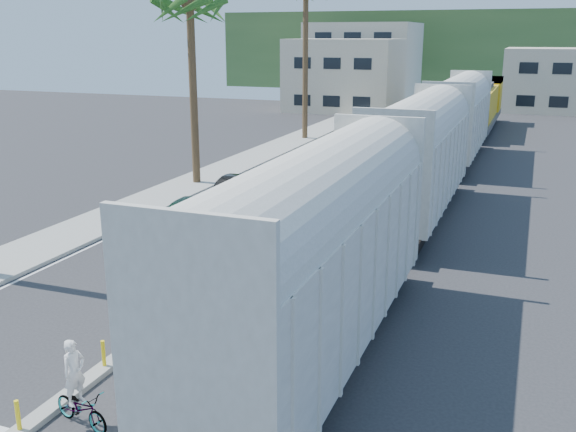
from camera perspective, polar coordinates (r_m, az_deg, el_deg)
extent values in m
plane|color=#28282B|center=(16.52, -20.24, -15.95)|extent=(140.00, 140.00, 0.00)
cube|color=gray|center=(40.61, -6.30, 3.84)|extent=(3.00, 90.00, 0.15)
cube|color=black|center=(39.56, 12.51, 3.17)|extent=(0.12, 100.00, 0.06)
cube|color=black|center=(39.38, 14.58, 2.98)|extent=(0.12, 100.00, 0.06)
cube|color=gray|center=(32.89, 2.94, 1.07)|extent=(0.45, 60.00, 0.15)
cylinder|color=yellow|center=(15.66, -22.88, -15.98)|extent=(0.10, 0.10, 0.70)
cylinder|color=yellow|center=(17.60, -16.09, -11.63)|extent=(0.10, 0.10, 0.70)
cylinder|color=yellow|center=(19.81, -10.87, -8.09)|extent=(0.10, 0.10, 0.70)
cylinder|color=yellow|center=(22.20, -6.81, -5.23)|extent=(0.10, 0.10, 0.70)
cylinder|color=yellow|center=(24.73, -3.59, -2.93)|extent=(0.10, 0.10, 0.70)
cylinder|color=yellow|center=(27.35, -0.98, -1.05)|extent=(0.10, 0.10, 0.70)
cylinder|color=yellow|center=(30.04, 1.17, 0.50)|extent=(0.10, 0.10, 0.70)
cylinder|color=yellow|center=(32.79, 2.95, 1.79)|extent=(0.10, 0.10, 0.70)
cylinder|color=yellow|center=(35.57, 4.46, 2.88)|extent=(0.10, 0.10, 0.70)
cylinder|color=yellow|center=(38.39, 5.76, 3.81)|extent=(0.10, 0.10, 0.70)
cylinder|color=yellow|center=(41.24, 6.88, 4.61)|extent=(0.10, 0.10, 0.70)
cylinder|color=yellow|center=(44.10, 7.85, 5.30)|extent=(0.10, 0.10, 0.70)
cylinder|color=yellow|center=(46.99, 8.71, 5.91)|extent=(0.10, 0.10, 0.70)
cylinder|color=yellow|center=(49.88, 9.47, 6.44)|extent=(0.10, 0.10, 0.70)
cylinder|color=yellow|center=(52.79, 10.14, 6.92)|extent=(0.10, 0.10, 0.70)
cube|color=silver|center=(39.88, -4.12, 3.57)|extent=(0.12, 90.00, 0.01)
cube|color=silver|center=(36.98, 9.06, 2.44)|extent=(0.12, 90.00, 0.01)
cube|color=#B7B5A7|center=(16.40, 2.54, -4.65)|extent=(3.00, 12.88, 3.40)
cylinder|color=#B7B5A7|center=(15.88, 2.62, 1.10)|extent=(2.90, 12.58, 2.90)
cube|color=black|center=(17.29, 2.45, -11.50)|extent=(2.60, 12.88, 1.00)
cube|color=#B7B5A7|center=(30.52, 11.59, 4.66)|extent=(3.00, 12.88, 3.40)
cylinder|color=#B7B5A7|center=(30.24, 11.77, 7.82)|extent=(2.90, 12.58, 2.90)
cube|color=black|center=(31.01, 11.37, 0.67)|extent=(2.60, 12.88, 1.00)
cube|color=#B7B5A7|center=(45.21, 14.88, 8.00)|extent=(3.00, 12.88, 3.40)
cylinder|color=#B7B5A7|center=(45.02, 15.04, 10.14)|extent=(2.90, 12.58, 2.90)
cube|color=black|center=(45.54, 14.69, 5.26)|extent=(2.60, 12.88, 1.00)
cube|color=#4C4C4F|center=(61.22, 16.54, 8.24)|extent=(3.00, 17.00, 0.50)
cube|color=orange|center=(60.06, 16.57, 9.59)|extent=(2.70, 12.24, 2.60)
cube|color=orange|center=(66.77, 17.11, 10.37)|extent=(3.00, 3.74, 3.20)
cube|color=black|center=(61.30, 16.49, 7.68)|extent=(2.60, 13.60, 0.90)
cylinder|color=brown|center=(37.16, -8.40, 10.35)|extent=(0.44, 0.44, 10.00)
sphere|color=#2A571B|center=(37.04, -8.73, 18.30)|extent=(3.20, 3.20, 3.20)
cylinder|color=brown|center=(53.38, 1.55, 13.19)|extent=(0.44, 0.44, 12.00)
cube|color=#C1B499|center=(75.33, 5.07, 12.37)|extent=(12.00, 10.00, 8.00)
cube|color=#C1B499|center=(91.23, 6.73, 13.54)|extent=(14.00, 12.00, 10.00)
cube|color=#C1B499|center=(80.44, 23.00, 11.07)|extent=(12.00, 10.00, 7.00)
cube|color=#385628|center=(110.72, 16.44, 13.93)|extent=(80.00, 20.00, 12.00)
imported|color=#103021|center=(28.66, -9.11, 0.07)|extent=(2.28, 4.64, 1.51)
imported|color=black|center=(31.91, -4.63, 1.96)|extent=(1.95, 5.04, 1.64)
imported|color=black|center=(36.59, -0.71, 3.53)|extent=(2.62, 4.81, 1.30)
imported|color=#9FA2A4|center=(41.51, 1.32, 4.95)|extent=(2.51, 4.63, 1.23)
imported|color=#9EA0A5|center=(15.55, -17.88, -15.95)|extent=(1.36, 1.93, 0.87)
imported|color=silver|center=(15.18, -18.47, -13.03)|extent=(0.72, 0.62, 1.52)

